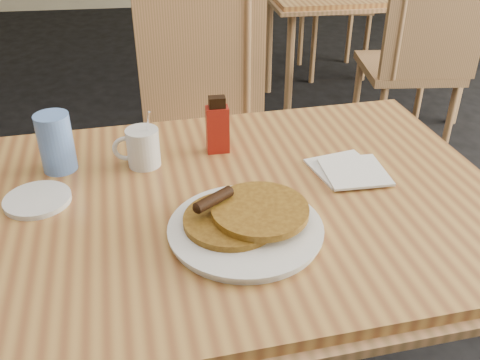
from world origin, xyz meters
The scene contains 9 objects.
main_table centered at (0.00, 0.07, 0.71)m, with size 1.41×1.03×0.75m.
chair_main_far centered at (0.03, 0.81, 0.60)m, with size 0.50×0.50×1.01m.
chair_neighbor_near centered at (1.10, 1.45, 0.60)m, with size 0.49×0.49×1.00m.
pancake_plate centered at (0.05, -0.06, 0.77)m, with size 0.31×0.31×0.07m.
coffee_mug centered at (-0.16, 0.25, 0.80)m, with size 0.11×0.08×0.15m.
syrup_bottle centered at (0.02, 0.30, 0.82)m, with size 0.06×0.04×0.15m.
napkin_stack centered at (0.33, 0.15, 0.76)m, with size 0.18×0.19×0.01m.
blue_tumbler centered at (-0.36, 0.25, 0.82)m, with size 0.08×0.08×0.14m, color #5F8BE0.
side_saucer centered at (-0.39, 0.11, 0.76)m, with size 0.15×0.15×0.01m, color silver.
Camera 1 is at (-0.08, -0.92, 1.41)m, focal length 40.00 mm.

